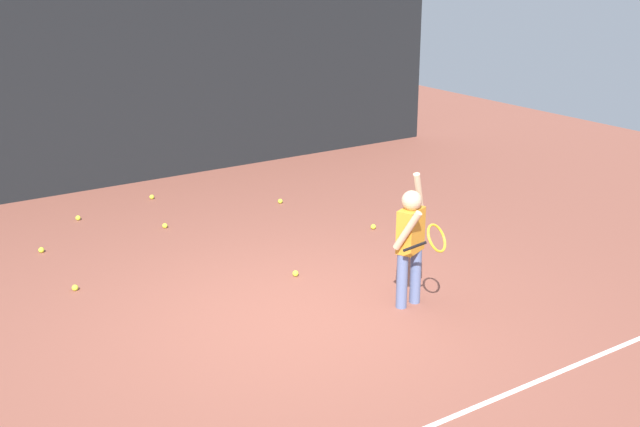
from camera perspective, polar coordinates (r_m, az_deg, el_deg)
name	(u,v)px	position (r m, az deg, el deg)	size (l,w,h in m)	color
ground_plane	(297,316)	(7.81, -1.66, -7.41)	(20.00, 20.00, 0.00)	brown
court_line_baseline	(447,419)	(6.32, 9.11, -14.44)	(9.00, 0.05, 0.00)	white
back_fence_windscreen	(101,87)	(12.08, -15.55, 8.80)	(12.09, 0.08, 3.02)	black
fence_post_2	(99,81)	(12.12, -15.67, 9.18)	(0.09, 0.09, 3.17)	slate
fence_post_3	(273,65)	(13.32, -3.41, 10.62)	(0.09, 0.09, 3.17)	slate
fence_post_4	(410,53)	(15.01, 6.53, 11.43)	(0.09, 0.09, 3.17)	slate
tennis_player	(411,238)	(7.80, 6.61, -1.76)	(0.53, 0.77, 1.35)	slate
tennis_ball_0	(165,226)	(10.36, -11.13, -0.87)	(0.07, 0.07, 0.07)	#CCE033
tennis_ball_1	(295,273)	(8.70, -1.78, -4.34)	(0.07, 0.07, 0.07)	#CCE033
tennis_ball_2	(75,288)	(8.74, -17.26, -5.13)	(0.07, 0.07, 0.07)	#CCE033
tennis_ball_3	(41,250)	(9.93, -19.46, -2.50)	(0.07, 0.07, 0.07)	#CCE033
tennis_ball_4	(373,227)	(10.16, 3.86, -0.96)	(0.07, 0.07, 0.07)	#CCE033
tennis_ball_5	(152,197)	(11.60, -12.04, 1.18)	(0.07, 0.07, 0.07)	#CCE033
tennis_ball_6	(280,201)	(11.17, -2.89, 0.89)	(0.07, 0.07, 0.07)	#CCE033
tennis_ball_8	(78,218)	(10.94, -17.05, -0.31)	(0.07, 0.07, 0.07)	#CCE033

